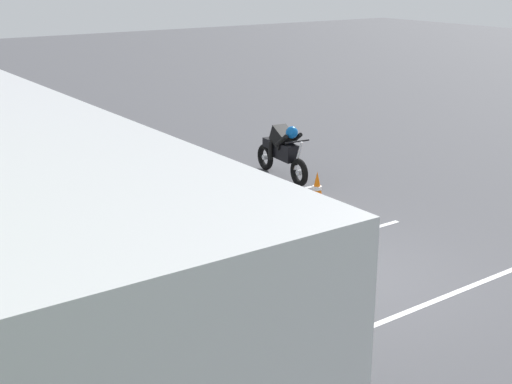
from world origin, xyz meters
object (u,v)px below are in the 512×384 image
parked_motorcycle_silver (130,335)px  stunt_motorcycle (282,151)px  spectator_far_left (214,287)px  spectator_left (165,253)px  traffic_cone (317,187)px  spectator_centre (115,235)px

parked_motorcycle_silver → stunt_motorcycle: stunt_motorcycle is taller
spectator_far_left → spectator_left: bearing=0.5°
parked_motorcycle_silver → stunt_motorcycle: (5.32, -6.09, 0.13)m
traffic_cone → stunt_motorcycle: bearing=-14.2°
spectator_far_left → spectator_left: spectator_left is taller
spectator_left → spectator_centre: spectator_left is taller
spectator_centre → stunt_motorcycle: bearing=-56.7°
spectator_left → traffic_cone: 5.71m
spectator_left → traffic_cone: bearing=-58.8°
parked_motorcycle_silver → traffic_cone: size_ratio=3.26×
spectator_far_left → stunt_motorcycle: spectator_far_left is taller
spectator_far_left → stunt_motorcycle: (5.81, -5.27, -0.44)m
spectator_far_left → stunt_motorcycle: 7.86m
spectator_centre → parked_motorcycle_silver: (-1.73, 0.62, -0.52)m
parked_motorcycle_silver → stunt_motorcycle: 8.08m
spectator_left → traffic_cone: spectator_left is taller
spectator_far_left → spectator_centre: bearing=5.0°
parked_motorcycle_silver → spectator_left: bearing=-51.5°
spectator_left → parked_motorcycle_silver: (-0.64, 0.81, -0.59)m
parked_motorcycle_silver → traffic_cone: 6.68m
stunt_motorcycle → spectator_far_left: bearing=137.8°
spectator_left → parked_motorcycle_silver: spectator_left is taller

